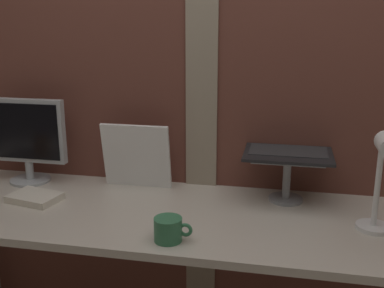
{
  "coord_description": "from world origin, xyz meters",
  "views": [
    {
      "loc": [
        0.33,
        -1.58,
        1.51
      ],
      "look_at": [
        -0.02,
        0.14,
        1.03
      ],
      "focal_mm": 43.7,
      "sensor_mm": 36.0,
      "label": 1
    }
  ],
  "objects": [
    {
      "name": "coffee_mug",
      "position": [
        -0.03,
        -0.19,
        0.82
      ],
      "size": [
        0.13,
        0.1,
        0.08
      ],
      "color": "#33724C",
      "rests_on": "desk"
    },
    {
      "name": "laptop",
      "position": [
        0.35,
        0.33,
        1.03
      ],
      "size": [
        0.35,
        0.34,
        0.23
      ],
      "color": "black",
      "rests_on": "laptop_stand"
    },
    {
      "name": "desk_lamp",
      "position": [
        0.66,
        -0.01,
        1.01
      ],
      "size": [
        0.12,
        0.2,
        0.37
      ],
      "color": "white",
      "rests_on": "desk"
    },
    {
      "name": "brick_wall_back",
      "position": [
        0.0,
        0.43,
        1.15
      ],
      "size": [
        3.36,
        0.16,
        2.3
      ],
      "color": "brown",
      "rests_on": "ground_plane"
    },
    {
      "name": "whiteboard_panel",
      "position": [
        -0.3,
        0.28,
        0.92
      ],
      "size": [
        0.3,
        0.06,
        0.29
      ],
      "primitive_type": "cube",
      "rotation": [
        0.17,
        0.0,
        0.0
      ],
      "color": "white",
      "rests_on": "desk"
    },
    {
      "name": "laptop_stand",
      "position": [
        0.35,
        0.25,
        0.91
      ],
      "size": [
        0.28,
        0.22,
        0.19
      ],
      "color": "gray",
      "rests_on": "desk"
    },
    {
      "name": "desk",
      "position": [
        -0.02,
        0.04,
        0.71
      ],
      "size": [
        2.28,
        0.66,
        0.78
      ],
      "color": "beige",
      "rests_on": "ground_plane"
    },
    {
      "name": "monitor",
      "position": [
        -0.8,
        0.25,
        0.99
      ],
      "size": [
        0.37,
        0.18,
        0.38
      ],
      "color": "#ADB2B7",
      "rests_on": "desk"
    },
    {
      "name": "paper_clutter_stack",
      "position": [
        -0.66,
        0.04,
        0.79
      ],
      "size": [
        0.22,
        0.18,
        0.03
      ],
      "primitive_type": "cube",
      "rotation": [
        0.0,
        0.0,
        -0.21
      ],
      "color": "silver",
      "rests_on": "desk"
    }
  ]
}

